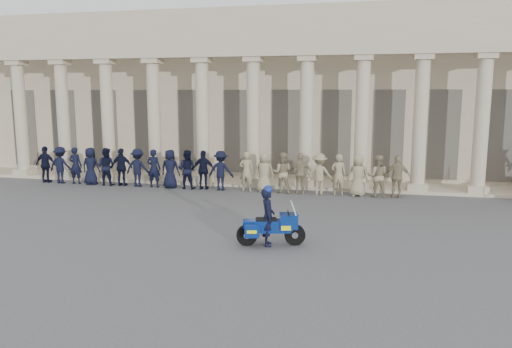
# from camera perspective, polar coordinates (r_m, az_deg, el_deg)

# --- Properties ---
(ground) EXTENTS (90.00, 90.00, 0.00)m
(ground) POSITION_cam_1_polar(r_m,az_deg,el_deg) (16.98, -2.08, -6.38)
(ground) COLOR #4A4A4D
(ground) RESTS_ON ground
(building) EXTENTS (40.00, 12.50, 9.00)m
(building) POSITION_cam_1_polar(r_m,az_deg,el_deg) (30.85, 4.90, 9.09)
(building) COLOR tan
(building) RESTS_ON ground
(officer_rank) EXTENTS (18.59, 0.71, 1.88)m
(officer_rank) POSITION_cam_1_polar(r_m,az_deg,el_deg) (23.94, -5.74, 0.45)
(officer_rank) COLOR black
(officer_rank) RESTS_ON ground
(motorcycle) EXTENTS (2.07, 1.06, 1.35)m
(motorcycle) POSITION_cam_1_polar(r_m,az_deg,el_deg) (15.15, 1.79, -6.02)
(motorcycle) COLOR black
(motorcycle) RESTS_ON ground
(rider) EXTENTS (0.56, 0.73, 1.86)m
(rider) POSITION_cam_1_polar(r_m,az_deg,el_deg) (15.06, 1.35, -4.79)
(rider) COLOR black
(rider) RESTS_ON ground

